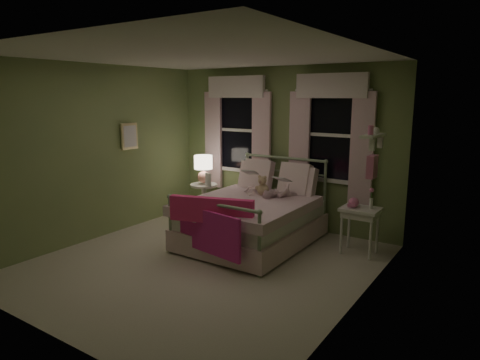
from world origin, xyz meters
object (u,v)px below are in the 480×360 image
Objects in this scene: bed at (253,217)px; nightstand_left at (204,197)px; child_right at (284,177)px; table_lamp at (203,166)px; child_left at (253,173)px; nightstand_right at (360,215)px; teddy_bear at (263,187)px.

nightstand_left is at bearing 159.98° from bed.
child_right is 1.58m from table_lamp.
child_left reaches higher than nightstand_right.
nightstand_right is (1.45, 0.15, -0.24)m from teddy_bear.
bed is at bearing -90.00° from teddy_bear.
nightstand_left is (-1.02, 0.05, -0.53)m from child_left.
child_right is (0.56, 0.00, 0.01)m from child_left.
nightstand_left is (-1.58, 0.05, -0.53)m from child_right.
table_lamp reaches higher than nightstand_left.
table_lamp is 2.78m from nightstand_right.
child_left is 1.16× the size of nightstand_left.
child_right is 2.48× the size of teddy_bear.
child_right is 1.18× the size of nightstand_left.
nightstand_left is at bearing -29.67° from child_left.
child_left is at bearing -2.91° from table_lamp.
bed reaches higher than table_lamp.
child_left is 1.15m from nightstand_left.
table_lamp is at bearing 22.44° from child_right.
child_left is at bearing -2.91° from nightstand_left.
nightstand_left is (-1.30, 0.21, -0.37)m from teddy_bear.
child_right is 0.36m from teddy_bear.
bed is 1.38m from nightstand_left.
child_right is 1.24m from nightstand_right.
bed is at bearing 80.71° from child_right.
child_left is (-0.28, 0.42, 0.56)m from bed.
table_lamp is (-1.02, 0.05, 0.01)m from child_left.
nightstand_right is at bearing -1.30° from nightstand_left.
child_right is at bearing 179.48° from nightstand_right.
child_right reaches higher than bed.
teddy_bear is 1.37m from nightstand_left.
teddy_bear is 1.48m from nightstand_right.
bed is 4.27× the size of table_lamp.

